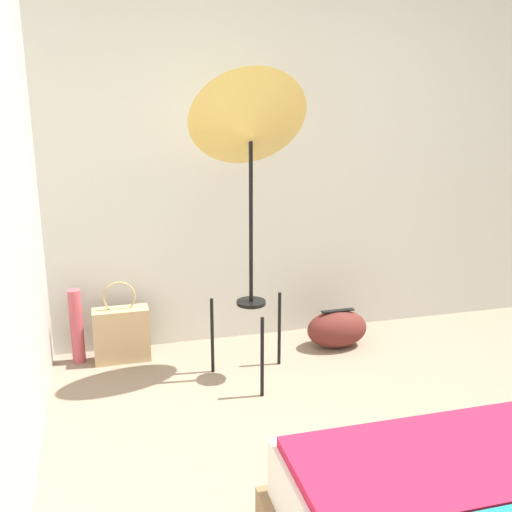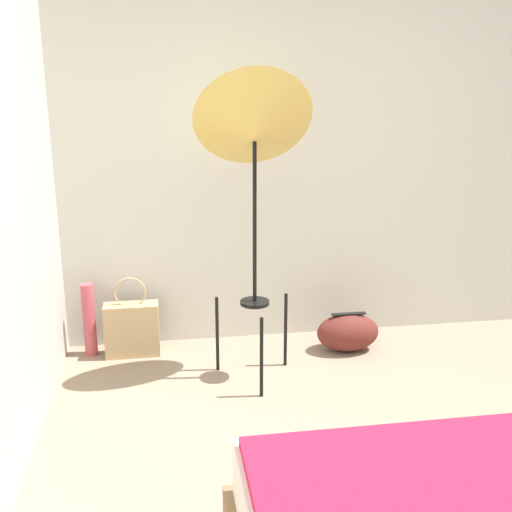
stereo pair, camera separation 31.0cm
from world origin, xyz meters
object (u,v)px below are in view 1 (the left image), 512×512
Objects in this scene: duffel_bag at (337,329)px; paper_roll at (77,327)px; tote_bag at (122,334)px; photo_umbrella at (251,132)px.

paper_roll is (-1.62, 0.19, 0.11)m from duffel_bag.
photo_umbrella is at bearing -30.22° from tote_bag.
tote_bag reaches higher than paper_roll.
tote_bag is at bearing 149.78° from photo_umbrella.
duffel_bag is 1.64m from paper_roll.
paper_roll is at bearing 173.27° from duffel_bag.
paper_roll is at bearing 170.33° from tote_bag.
tote_bag is 1.37m from duffel_bag.
paper_roll reaches higher than duffel_bag.
photo_umbrella is 3.39× the size of tote_bag.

